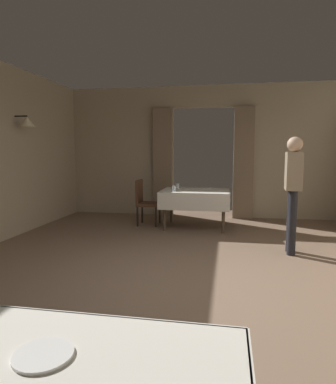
# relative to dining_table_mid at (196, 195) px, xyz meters

# --- Properties ---
(ground) EXTENTS (10.08, 10.08, 0.00)m
(ground) POSITION_rel_dining_table_mid_xyz_m (0.04, -2.92, -0.65)
(ground) COLOR #7A604C
(wall_back) EXTENTS (6.40, 0.27, 3.00)m
(wall_back) POSITION_rel_dining_table_mid_xyz_m (0.04, 1.26, 0.86)
(wall_back) COLOR tan
(wall_back) RESTS_ON ground
(dining_table_mid) EXTENTS (1.34, 1.02, 0.75)m
(dining_table_mid) POSITION_rel_dining_table_mid_xyz_m (0.00, 0.00, 0.00)
(dining_table_mid) COLOR #4C3D2D
(dining_table_mid) RESTS_ON ground
(chair_mid_left) EXTENTS (0.44, 0.44, 0.93)m
(chair_mid_left) POSITION_rel_dining_table_mid_xyz_m (-1.06, 0.08, -0.13)
(chair_mid_left) COLOR black
(chair_mid_left) RESTS_ON ground
(plate_near_b) EXTENTS (0.22, 0.22, 0.01)m
(plate_near_b) POSITION_rel_dining_table_mid_xyz_m (-0.03, -5.52, 0.11)
(plate_near_b) COLOR white
(plate_near_b) RESTS_ON dining_table_near
(plate_mid_a) EXTENTS (0.19, 0.19, 0.01)m
(plate_mid_a) POSITION_rel_dining_table_mid_xyz_m (0.19, 0.29, 0.11)
(plate_mid_a) COLOR white
(plate_mid_a) RESTS_ON dining_table_mid
(glass_mid_b) EXTENTS (0.06, 0.06, 0.10)m
(glass_mid_b) POSITION_rel_dining_table_mid_xyz_m (-0.40, 0.25, 0.15)
(glass_mid_b) COLOR silver
(glass_mid_b) RESTS_ON dining_table_mid
(glass_mid_c) EXTENTS (0.07, 0.07, 0.11)m
(glass_mid_c) POSITION_rel_dining_table_mid_xyz_m (-0.39, -0.27, 0.16)
(glass_mid_c) COLOR silver
(glass_mid_c) RESTS_ON dining_table_mid
(person_waiter_by_doorway) EXTENTS (0.24, 0.37, 1.72)m
(person_waiter_by_doorway) POSITION_rel_dining_table_mid_xyz_m (1.56, -1.46, 0.38)
(person_waiter_by_doorway) COLOR black
(person_waiter_by_doorway) RESTS_ON ground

